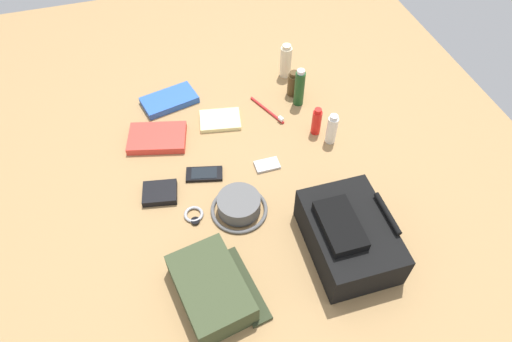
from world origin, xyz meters
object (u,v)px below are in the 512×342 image
Objects in this scene: bucket_hat at (239,206)px; media_player at (267,165)px; sunscreen_spray at (317,121)px; notepad at (220,120)px; backpack at (348,236)px; toothpaste_tube at (332,129)px; cell_phone at (204,174)px; shampoo_bottle at (299,88)px; wallet at (160,193)px; paperback_novel at (169,100)px; toiletry_pouch at (212,288)px; wristwatch at (194,215)px; toothbrush at (269,111)px; lotion_bottle at (286,61)px; travel_guidebook at (157,138)px; cologne_bottle at (294,84)px.

bucket_hat is 2.17× the size of media_player.
sunscreen_spray is 1.34× the size of media_player.
bucket_hat reaches higher than notepad.
toothpaste_tube is (-0.42, 0.13, -0.01)m from backpack.
sunscreen_spray is 0.07m from toothpaste_tube.
cell_phone is at bearing -138.67° from backpack.
wallet is (0.29, -0.59, -0.06)m from shampoo_bottle.
paperback_novel is 1.52× the size of notepad.
sunscreen_spray is at bearing 74.57° from notepad.
shampoo_bottle reaches higher than toiletry_pouch.
toothbrush reaches higher than wristwatch.
media_player is 0.28m from notepad.
backpack is at bearing 19.15° from media_player.
bucket_hat is at bearing 150.43° from toiletry_pouch.
paperback_novel is (0.03, -0.49, -0.06)m from lotion_bottle.
shampoo_bottle is 0.56m from travel_guidebook.
shampoo_bottle reaches higher than sunscreen_spray.
toothpaste_tube is at bearing 73.28° from travel_guidebook.
bucket_hat is 1.37× the size of cell_phone.
toothpaste_tube is 0.57m from wristwatch.
lotion_bottle is 1.32× the size of wallet.
shampoo_bottle reaches higher than notepad.
cell_phone is at bearing -45.47° from lotion_bottle.
toiletry_pouch reaches higher than toothbrush.
shampoo_bottle reaches higher than wristwatch.
toothbrush is 0.19m from notepad.
travel_guidebook is (0.22, -0.57, -0.06)m from lotion_bottle.
notepad is at bearing 174.76° from bucket_hat.
cologne_bottle is 0.45× the size of travel_guidebook.
shampoo_bottle is 1.45× the size of wallet.
travel_guidebook is 0.41m from media_player.
wristwatch is at bearing -14.78° from notepad.
backpack is 0.71m from cologne_bottle.
toothpaste_tube is 1.75× the size of wristwatch.
notepad is at bearing -159.77° from backpack.
wristwatch is at bearing -43.81° from toothbrush.
lotion_bottle is 0.38m from notepad.
wristwatch is 0.47× the size of notepad.
cologne_bottle is 0.68m from wallet.
sunscreen_spray is 0.84× the size of cell_phone.
sunscreen_spray is 0.91× the size of toothpaste_tube.
backpack is 0.42m from toiletry_pouch.
toothbrush is (-0.66, 0.37, -0.03)m from toiletry_pouch.
cell_phone is (0.40, 0.05, -0.01)m from paperback_novel.
backpack is at bearing 41.33° from cell_phone.
sunscreen_spray reaches higher than bucket_hat.
media_player is (0.02, 0.22, -0.00)m from cell_phone.
shampoo_bottle is 0.66m from wallet.
travel_guidebook reaches higher than toothbrush.
cell_phone is at bearing 156.33° from wristwatch.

